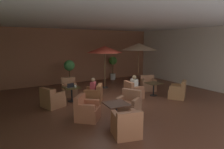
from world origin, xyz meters
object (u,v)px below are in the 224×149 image
at_px(armchair_mid_center_east, 129,105).
at_px(patron_blue_shirt, 134,83).
at_px(cafe_table_front_left, 72,91).
at_px(patio_umbrella_center_beige, 105,50).
at_px(armchair_front_right_south, 178,92).
at_px(potted_tree_mid_left, 113,64).
at_px(armchair_front_right_north, 148,85).
at_px(cafe_table_front_right, 154,86).
at_px(armchair_mid_center_north, 126,125).
at_px(patron_by_window, 93,86).
at_px(open_laptop, 70,86).
at_px(iced_drink_cup, 75,86).
at_px(cafe_table_mid_center, 116,107).
at_px(armchair_front_left_east, 94,95).
at_px(potted_tree_left_corner, 69,69).
at_px(armchair_mid_center_south, 87,111).
at_px(armchair_front_left_south, 69,89).
at_px(armchair_front_left_north, 52,99).
at_px(armchair_front_right_east, 133,92).
at_px(patio_umbrella_tall_red, 139,47).

distance_m(armchair_mid_center_east, patron_blue_shirt, 1.96).
distance_m(cafe_table_front_left, patio_umbrella_center_beige, 3.36).
xyz_separation_m(armchair_front_right_south, potted_tree_mid_left, (-0.30, 5.52, 0.75)).
bearing_deg(armchair_front_right_south, armchair_front_right_north, 93.59).
distance_m(cafe_table_front_right, armchair_front_right_south, 1.17).
distance_m(armchair_mid_center_north, potted_tree_mid_left, 8.36).
height_order(patron_by_window, open_laptop, patron_by_window).
xyz_separation_m(armchair_mid_center_north, patron_blue_shirt, (2.44, 2.91, 0.42)).
height_order(armchair_front_right_north, patron_blue_shirt, patron_blue_shirt).
distance_m(armchair_mid_center_north, patron_blue_shirt, 3.82).
height_order(armchair_front_right_north, iced_drink_cup, armchair_front_right_north).
distance_m(armchair_front_right_south, cafe_table_mid_center, 4.03).
height_order(armchair_front_left_east, open_laptop, open_laptop).
height_order(armchair_front_left_east, potted_tree_left_corner, potted_tree_left_corner).
bearing_deg(armchair_front_left_east, armchair_mid_center_south, -121.91).
bearing_deg(armchair_mid_center_north, open_laptop, 94.84).
distance_m(armchair_mid_center_south, patron_by_window, 2.07).
bearing_deg(armchair_mid_center_south, armchair_front_left_south, 82.36).
distance_m(armchair_mid_center_east, potted_tree_mid_left, 6.52).
distance_m(armchair_front_left_north, iced_drink_cup, 1.17).
distance_m(cafe_table_front_right, patron_by_window, 3.08).
height_order(armchair_front_left_north, potted_tree_left_corner, potted_tree_left_corner).
height_order(armchair_front_right_east, armchair_mid_center_east, armchair_mid_center_east).
xyz_separation_m(armchair_front_right_east, armchair_mid_center_north, (-2.40, -2.92, 0.01)).
bearing_deg(armchair_mid_center_east, open_laptop, 121.46).
distance_m(armchair_front_right_south, open_laptop, 5.00).
distance_m(armchair_front_right_east, patio_umbrella_center_beige, 3.14).
bearing_deg(armchair_front_right_south, cafe_table_mid_center, -167.70).
xyz_separation_m(cafe_table_mid_center, patron_by_window, (0.27, 2.42, 0.19)).
height_order(patron_blue_shirt, open_laptop, patron_blue_shirt).
height_order(armchair_front_right_north, armchair_front_right_east, armchair_front_right_east).
bearing_deg(patio_umbrella_center_beige, potted_tree_left_corner, 154.06).
distance_m(armchair_front_left_south, iced_drink_cup, 1.18).
bearing_deg(patio_umbrella_center_beige, cafe_table_mid_center, -113.76).
bearing_deg(patio_umbrella_tall_red, patron_by_window, -154.51).
distance_m(patio_umbrella_tall_red, patron_by_window, 4.72).
height_order(cafe_table_front_right, armchair_front_right_north, armchair_front_right_north).
bearing_deg(armchair_front_right_north, armchair_mid_center_north, -136.90).
distance_m(armchair_front_left_east, armchair_mid_center_north, 3.42).
height_order(patio_umbrella_tall_red, potted_tree_mid_left, patio_umbrella_tall_red).
xyz_separation_m(cafe_table_mid_center, patio_umbrella_center_beige, (1.95, 4.43, 1.69)).
relative_size(armchair_front_left_south, open_laptop, 2.68).
bearing_deg(armchair_mid_center_north, cafe_table_front_right, 38.17).
relative_size(armchair_front_right_south, open_laptop, 3.00).
xyz_separation_m(cafe_table_front_left, armchair_mid_center_south, (-0.24, -2.30, -0.17)).
bearing_deg(open_laptop, armchair_front_left_north, -159.21).
distance_m(armchair_mid_center_north, open_laptop, 3.95).
xyz_separation_m(armchair_front_left_north, potted_tree_mid_left, (5.10, 3.77, 0.76)).
xyz_separation_m(armchair_front_left_south, open_laptop, (-0.27, -1.02, 0.38)).
relative_size(cafe_table_front_left, open_laptop, 2.01).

